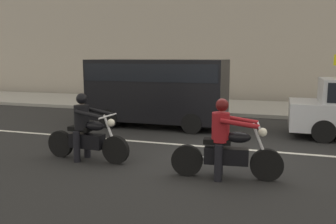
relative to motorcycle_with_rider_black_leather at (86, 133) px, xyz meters
name	(u,v)px	position (x,y,z in m)	size (l,w,h in m)	color
ground_plane	(228,158)	(3.06, 1.12, -0.64)	(80.00, 80.00, 0.00)	black
sidewalk_slab	(253,108)	(3.06, 9.12, -0.57)	(40.00, 4.40, 0.14)	#99968E
lane_marking_stripe	(252,150)	(3.54, 2.02, -0.63)	(18.00, 0.14, 0.01)	silver
motorcycle_with_rider_black_leather	(86,133)	(0.00, 0.00, 0.00)	(2.11, 0.70, 1.54)	black
motorcycle_with_rider_crimson	(226,146)	(3.20, -0.25, 0.01)	(2.15, 0.71, 1.57)	black
parked_van_black	(158,88)	(0.21, 4.32, 0.67)	(4.54, 1.96, 2.25)	black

